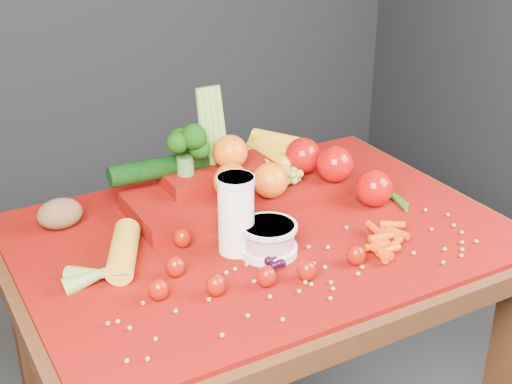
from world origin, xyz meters
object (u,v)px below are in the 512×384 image
produce_mound (249,177)px  milk_glass (236,212)px  yogurt_bowl (269,238)px  table (260,272)px

produce_mound → milk_glass: bearing=-125.3°
milk_glass → produce_mound: produce_mound is taller
yogurt_bowl → milk_glass: bearing=141.8°
milk_glass → yogurt_bowl: (0.05, -0.04, -0.06)m
milk_glass → produce_mound: 0.24m
yogurt_bowl → produce_mound: size_ratio=0.20×
table → milk_glass: 0.22m
yogurt_bowl → produce_mound: (0.09, 0.24, 0.03)m
table → produce_mound: size_ratio=1.82×
table → produce_mound: (0.05, 0.15, 0.17)m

